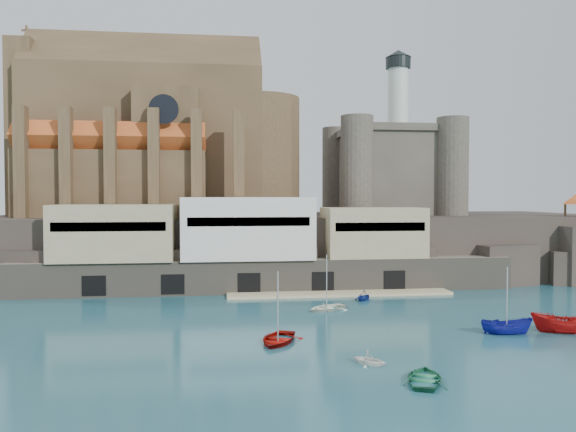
% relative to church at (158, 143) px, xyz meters
% --- Properties ---
extents(ground, '(300.00, 300.00, 0.00)m').
position_rel_church_xyz_m(ground, '(24.13, -41.85, -22.13)').
color(ground, '#1B4C5A').
rests_on(ground, ground).
extents(promontory, '(100.00, 36.00, 10.00)m').
position_rel_church_xyz_m(promontory, '(23.94, -2.48, -17.20)').
color(promontory, black).
rests_on(promontory, ground).
extents(quay, '(70.00, 12.00, 13.05)m').
position_rel_church_xyz_m(quay, '(13.94, -18.78, -16.06)').
color(quay, '#6B6355').
rests_on(quay, ground).
extents(church, '(47.00, 25.93, 30.51)m').
position_rel_church_xyz_m(church, '(0.00, 0.00, 0.00)').
color(church, '#483521').
rests_on(church, promontory).
extents(castle_keep, '(21.20, 21.20, 29.30)m').
position_rel_church_xyz_m(castle_keep, '(40.21, -0.78, -3.81)').
color(castle_keep, '#413C33').
rests_on(castle_keep, promontory).
extents(boat_0, '(4.23, 2.69, 5.73)m').
position_rel_church_xyz_m(boat_0, '(15.38, -47.04, -22.13)').
color(boat_0, '#920A05').
rests_on(boat_0, ground).
extents(boat_1, '(2.71, 2.79, 2.80)m').
position_rel_church_xyz_m(boat_1, '(21.73, -54.59, -22.13)').
color(boat_1, white).
rests_on(boat_1, ground).
extents(boat_2, '(2.13, 2.09, 4.93)m').
position_rel_church_xyz_m(boat_2, '(37.32, -46.78, -22.13)').
color(boat_2, navy).
rests_on(boat_2, ground).
extents(boat_3, '(3.75, 2.35, 5.08)m').
position_rel_church_xyz_m(boat_3, '(24.65, -58.89, -22.13)').
color(boat_3, '#23754F').
rests_on(boat_3, ground).
extents(boat_5, '(2.87, 2.83, 5.89)m').
position_rel_church_xyz_m(boat_5, '(42.85, -47.13, -22.13)').
color(boat_5, '#AB100F').
rests_on(boat_5, ground).
extents(boat_6, '(2.92, 3.76, 5.26)m').
position_rel_church_xyz_m(boat_6, '(22.49, -33.40, -22.13)').
color(boat_6, white).
rests_on(boat_6, ground).
extents(boat_7, '(3.05, 2.94, 3.05)m').
position_rel_church_xyz_m(boat_7, '(28.28, -27.97, -22.13)').
color(boat_7, navy).
rests_on(boat_7, ground).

